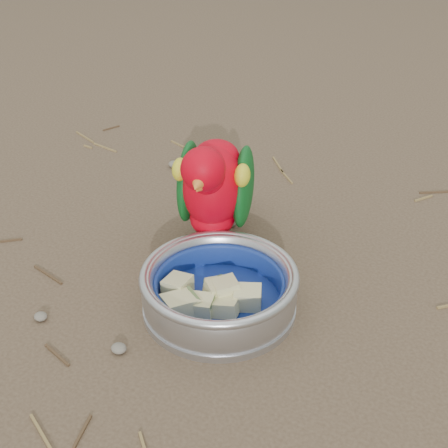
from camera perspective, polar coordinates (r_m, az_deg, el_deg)
The scene contains 6 objects.
ground at distance 0.91m, azimuth -4.10°, elevation -4.13°, with size 60.00×60.00×0.00m, color brown.
food_bowl at distance 0.83m, azimuth -0.42°, elevation -7.38°, with size 0.20×0.20×0.02m, color #B2B2BA.
bowl_wall at distance 0.81m, azimuth -0.43°, elevation -5.74°, with size 0.20×0.20×0.04m, color #B2B2BA, non-canonical shape.
fruit_wedges at distance 0.82m, azimuth -0.43°, elevation -6.13°, with size 0.12×0.12×0.03m, color beige, non-canonical shape.
lory_parrot at distance 0.90m, azimuth -0.99°, elevation 2.54°, with size 0.11×0.23×0.19m, color #C90011, non-canonical shape.
ground_debris at distance 0.94m, azimuth -1.80°, elevation -2.41°, with size 0.90×0.80×0.01m, color olive, non-canonical shape.
Camera 1 is at (0.45, -0.59, 0.53)m, focal length 50.00 mm.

